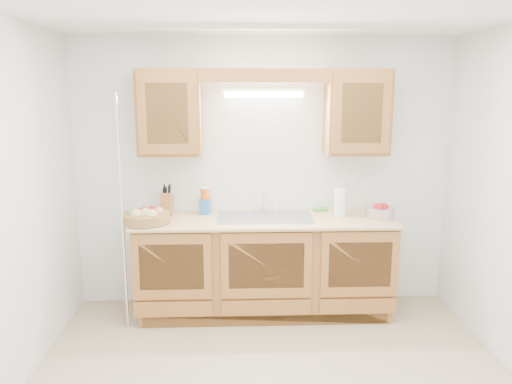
{
  "coord_description": "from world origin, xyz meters",
  "views": [
    {
      "loc": [
        -0.24,
        -3.12,
        2.01
      ],
      "look_at": [
        -0.09,
        0.85,
        1.21
      ],
      "focal_mm": 35.0,
      "sensor_mm": 36.0,
      "label": 1
    }
  ],
  "objects_px": {
    "knife_block": "(167,203)",
    "paper_towel": "(340,202)",
    "fruit_basket": "(146,216)",
    "apple_bowl": "(380,211)"
  },
  "relations": [
    {
      "from": "knife_block",
      "to": "fruit_basket",
      "type": "bearing_deg",
      "value": -111.58
    },
    {
      "from": "fruit_basket",
      "to": "paper_towel",
      "type": "bearing_deg",
      "value": 6.79
    },
    {
      "from": "knife_block",
      "to": "paper_towel",
      "type": "bearing_deg",
      "value": 1.45
    },
    {
      "from": "knife_block",
      "to": "paper_towel",
      "type": "relative_size",
      "value": 1.0
    },
    {
      "from": "paper_towel",
      "to": "apple_bowl",
      "type": "height_order",
      "value": "paper_towel"
    },
    {
      "from": "fruit_basket",
      "to": "paper_towel",
      "type": "relative_size",
      "value": 1.76
    },
    {
      "from": "fruit_basket",
      "to": "apple_bowl",
      "type": "bearing_deg",
      "value": 2.89
    },
    {
      "from": "fruit_basket",
      "to": "apple_bowl",
      "type": "relative_size",
      "value": 1.51
    },
    {
      "from": "fruit_basket",
      "to": "paper_towel",
      "type": "height_order",
      "value": "paper_towel"
    },
    {
      "from": "knife_block",
      "to": "apple_bowl",
      "type": "distance_m",
      "value": 1.93
    }
  ]
}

